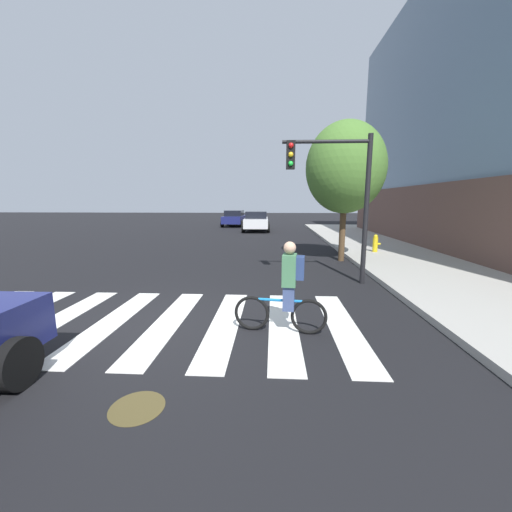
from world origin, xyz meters
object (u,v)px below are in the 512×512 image
Objects in this scene: manhole_cover at (137,407)px; cyclist at (287,288)px; fire_hydrant at (375,243)px; sedan_mid at (256,221)px; sedan_far at (234,218)px; street_tree_near at (345,168)px; traffic_light_near at (338,184)px.

manhole_cover is 0.38× the size of cyclist.
cyclist is at bearing -116.73° from fire_hydrant.
fire_hydrant is at bearing 60.30° from manhole_cover.
sedan_far is at bearing 116.37° from sedan_mid.
manhole_cover is 10.91m from street_tree_near.
manhole_cover is 22.00m from sedan_mid.
sedan_mid is 13.61m from street_tree_near.
manhole_cover is at bearing -119.70° from fire_hydrant.
street_tree_near is at bearing -69.51° from sedan_far.
street_tree_near is at bearing 74.57° from traffic_light_near.
traffic_light_near reaches higher than cyclist.
sedan_mid is 2.73× the size of cyclist.
sedan_far is at bearing 94.67° from manhole_cover.
cyclist is 0.41× the size of traffic_light_near.
sedan_mid is at bearing 101.08° from traffic_light_near.
cyclist is (1.63, -19.77, 0.02)m from sedan_mid.
sedan_mid is 1.03× the size of sedan_far.
sedan_mid reaches higher than sedan_far.
fire_hydrant is at bearing 63.27° from cyclist.
street_tree_near is (2.51, 7.11, 2.81)m from cyclist.
manhole_cover is 2.99m from cyclist.
traffic_light_near is at bearing 66.86° from cyclist.
manhole_cover is 0.14× the size of sedan_mid.
sedan_far is at bearing 110.49° from street_tree_near.
traffic_light_near is (3.17, -16.18, 2.04)m from sedan_mid.
fire_hydrant is (4.31, 8.57, -0.31)m from cyclist.
cyclist is at bearing -85.27° from sedan_mid.
fire_hydrant is 3.89m from street_tree_near.
cyclist is at bearing -113.14° from traffic_light_near.
manhole_cover is 0.14× the size of sedan_far.
manhole_cover is 26.90m from sedan_far.
traffic_light_near is (1.53, 3.59, 2.02)m from cyclist.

